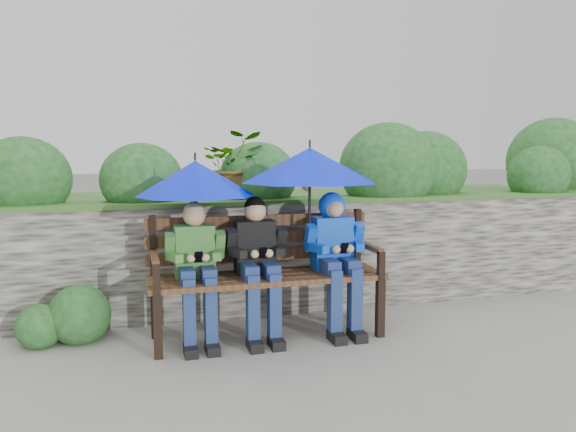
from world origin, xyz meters
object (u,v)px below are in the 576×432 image
object	(u,v)px
park_bench	(265,267)
umbrella_right	(310,165)
boy_middle	(258,259)
umbrella_left	(195,178)
boy_left	(196,263)
boy_right	(336,248)

from	to	relation	value
park_bench	umbrella_right	size ratio (longest dim) A/B	1.67
boy_middle	umbrella_left	size ratio (longest dim) A/B	1.23
boy_middle	umbrella_right	size ratio (longest dim) A/B	1.01
park_bench	boy_left	size ratio (longest dim) A/B	1.69
boy_middle	boy_left	bearing A→B (deg)	179.66
boy_left	umbrella_right	world-z (taller)	umbrella_right
umbrella_right	umbrella_left	bearing A→B (deg)	179.75
boy_left	boy_middle	distance (m)	0.47
umbrella_left	umbrella_right	bearing A→B (deg)	-0.25
boy_right	park_bench	bearing A→B (deg)	172.75
umbrella_left	umbrella_right	distance (m)	0.90
park_bench	umbrella_right	distance (m)	0.88
umbrella_left	boy_left	bearing A→B (deg)	-103.12
umbrella_left	umbrella_right	size ratio (longest dim) A/B	0.82
park_bench	boy_left	world-z (taller)	boy_left
umbrella_right	boy_left	bearing A→B (deg)	-176.37
boy_middle	boy_right	size ratio (longest dim) A/B	0.98
park_bench	umbrella_left	world-z (taller)	umbrella_left
boy_right	umbrella_right	distance (m)	0.70
boy_middle	umbrella_right	distance (m)	0.84
boy_left	umbrella_right	distance (m)	1.17
boy_left	umbrella_left	world-z (taller)	umbrella_left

